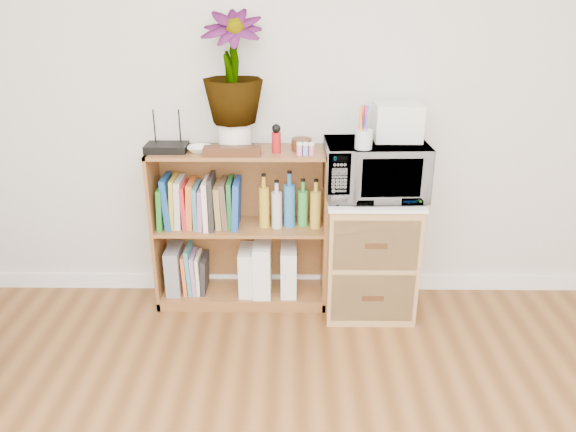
{
  "coord_description": "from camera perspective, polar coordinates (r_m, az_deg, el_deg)",
  "views": [
    {
      "loc": [
        -0.04,
        -0.91,
        1.8
      ],
      "look_at": [
        -0.07,
        1.95,
        0.62
      ],
      "focal_mm": 35.0,
      "sensor_mm": 36.0,
      "label": 1
    }
  ],
  "objects": [
    {
      "name": "liquor_bottles",
      "position": [
        3.22,
        0.14,
        1.45
      ],
      "size": [
        0.36,
        0.07,
        0.32
      ],
      "color": "gold",
      "rests_on": "bookshelf"
    },
    {
      "name": "magazine_holder_left",
      "position": [
        3.4,
        -4.18,
        -5.48
      ],
      "size": [
        0.09,
        0.22,
        0.28
      ],
      "primitive_type": "cube",
      "color": "silver",
      "rests_on": "bookshelf"
    },
    {
      "name": "microwave",
      "position": [
        3.1,
        8.81,
        4.71
      ],
      "size": [
        0.56,
        0.39,
        0.3
      ],
      "primitive_type": "imported",
      "rotation": [
        0.0,
        0.0,
        0.04
      ],
      "color": "silver",
      "rests_on": "wicker_unit"
    },
    {
      "name": "potted_plant",
      "position": [
        3.07,
        -5.69,
        14.74
      ],
      "size": [
        0.33,
        0.33,
        0.58
      ],
      "primitive_type": "imported",
      "color": "#337E32",
      "rests_on": "plant_pot"
    },
    {
      "name": "cookbooks",
      "position": [
        3.27,
        -8.92,
        1.3
      ],
      "size": [
        0.47,
        0.2,
        0.31
      ],
      "color": "#1D6D1F",
      "rests_on": "bookshelf"
    },
    {
      "name": "kokeshi_doll",
      "position": [
        3.07,
        -1.19,
        7.47
      ],
      "size": [
        0.05,
        0.05,
        0.11
      ],
      "primitive_type": "cylinder",
      "color": "maroon",
      "rests_on": "bookshelf"
    },
    {
      "name": "trinket_box",
      "position": [
        3.04,
        -5.69,
        6.58
      ],
      "size": [
        0.31,
        0.08,
        0.05
      ],
      "primitive_type": "cube",
      "color": "#38220F",
      "rests_on": "bookshelf"
    },
    {
      "name": "magazine_holder_right",
      "position": [
        3.39,
        0.08,
        -5.41
      ],
      "size": [
        0.09,
        0.23,
        0.29
      ],
      "primitive_type": "cube",
      "color": "silver",
      "rests_on": "bookshelf"
    },
    {
      "name": "wooden_bowl",
      "position": [
        3.12,
        1.38,
        7.28
      ],
      "size": [
        0.11,
        0.11,
        0.06
      ],
      "primitive_type": "cylinder",
      "color": "#3C2110",
      "rests_on": "bookshelf"
    },
    {
      "name": "magazine_holder_mid",
      "position": [
        3.39,
        -2.6,
        -5.2
      ],
      "size": [
        0.1,
        0.26,
        0.32
      ],
      "primitive_type": "cube",
      "color": "white",
      "rests_on": "bookshelf"
    },
    {
      "name": "paint_jars",
      "position": [
        3.03,
        1.79,
        6.67
      ],
      "size": [
        0.1,
        0.04,
        0.05
      ],
      "primitive_type": "cube",
      "color": "#DA7983",
      "rests_on": "bookshelf"
    },
    {
      "name": "white_bowl",
      "position": [
        3.13,
        -9.0,
        6.74
      ],
      "size": [
        0.13,
        0.13,
        0.03
      ],
      "primitive_type": "imported",
      "color": "white",
      "rests_on": "bookshelf"
    },
    {
      "name": "plant_pot",
      "position": [
        3.14,
        -5.43,
        8.08
      ],
      "size": [
        0.18,
        0.18,
        0.15
      ],
      "primitive_type": "cylinder",
      "color": "silver",
      "rests_on": "bookshelf"
    },
    {
      "name": "file_box",
      "position": [
        3.47,
        -11.39,
        -5.26
      ],
      "size": [
        0.08,
        0.22,
        0.28
      ],
      "primitive_type": "cube",
      "color": "gray",
      "rests_on": "bookshelf"
    },
    {
      "name": "bookshelf",
      "position": [
        3.3,
        -4.81,
        -1.32
      ],
      "size": [
        1.0,
        0.3,
        0.95
      ],
      "primitive_type": "cube",
      "color": "brown",
      "rests_on": "ground"
    },
    {
      "name": "pen_cup",
      "position": [
        2.92,
        7.7,
        7.74
      ],
      "size": [
        0.09,
        0.09,
        0.1
      ],
      "primitive_type": "cylinder",
      "color": "silver",
      "rests_on": "microwave"
    },
    {
      "name": "router",
      "position": [
        3.18,
        -12.22,
        6.81
      ],
      "size": [
        0.23,
        0.15,
        0.04
      ],
      "primitive_type": "cube",
      "color": "black",
      "rests_on": "bookshelf"
    },
    {
      "name": "skirting_board",
      "position": [
        3.6,
        1.2,
        -6.65
      ],
      "size": [
        4.0,
        0.02,
        0.1
      ],
      "primitive_type": "cube",
      "color": "white",
      "rests_on": "ground"
    },
    {
      "name": "wicker_unit",
      "position": [
        3.3,
        8.26,
        -3.87
      ],
      "size": [
        0.5,
        0.45,
        0.7
      ],
      "primitive_type": "cube",
      "color": "#9E7542",
      "rests_on": "ground"
    },
    {
      "name": "lower_books",
      "position": [
        3.46,
        -9.38,
        -5.54
      ],
      "size": [
        0.14,
        0.19,
        0.29
      ],
      "color": "orange",
      "rests_on": "bookshelf"
    },
    {
      "name": "small_appliance",
      "position": [
        3.11,
        11.06,
        9.38
      ],
      "size": [
        0.25,
        0.21,
        0.2
      ],
      "primitive_type": "cube",
      "color": "silver",
      "rests_on": "microwave"
    }
  ]
}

